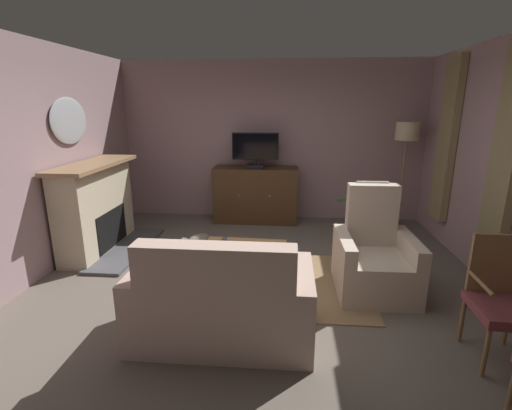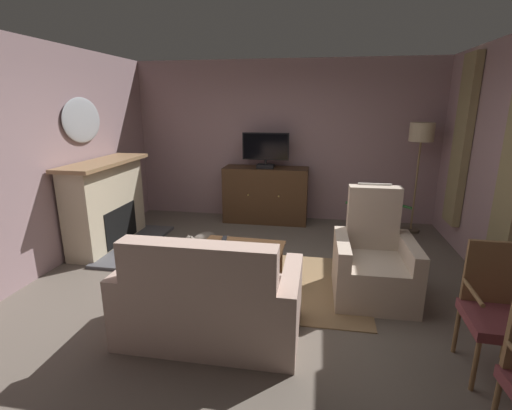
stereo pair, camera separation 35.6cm
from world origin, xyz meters
name	(u,v)px [view 2 (the right image)]	position (x,y,z in m)	size (l,w,h in m)	color
ground_plane	(255,291)	(0.00, 0.00, -0.02)	(5.79, 6.19, 0.04)	#665B51
wall_back	(283,142)	(0.00, 2.85, 1.36)	(5.79, 0.10, 2.73)	gray
wall_left	(26,162)	(-2.65, 0.00, 1.36)	(0.10, 6.19, 2.73)	gray
curtain_panel_far	(462,142)	(2.54, 1.80, 1.50)	(0.10, 0.44, 2.29)	#8E7F56
rug_central	(262,282)	(0.05, 0.19, 0.01)	(2.37, 1.63, 0.01)	#8E704C
fireplace	(108,206)	(-2.32, 0.99, 0.59)	(0.87, 1.66, 1.24)	#4C4C51
wall_mirror_oval	(82,120)	(-2.57, 0.99, 1.79)	(0.06, 0.83, 0.60)	#B2B7BF
tv_cabinet	(266,196)	(-0.25, 2.50, 0.46)	(1.44, 0.52, 0.96)	black
television	(266,149)	(-0.25, 2.44, 1.27)	(0.78, 0.20, 0.59)	black
coffee_table	(243,250)	(-0.17, 0.15, 0.40)	(0.94, 0.52, 0.47)	#422B19
tv_remote	(224,239)	(-0.41, 0.27, 0.48)	(0.17, 0.05, 0.02)	black
folded_newspaper	(238,248)	(-0.20, 0.05, 0.47)	(0.30, 0.22, 0.01)	silver
sofa_floral	(209,303)	(-0.25, -0.91, 0.33)	(1.55, 0.85, 0.99)	#BC9E8E
armchair_angled_to_table	(373,264)	(1.26, 0.12, 0.35)	(0.83, 0.87, 1.16)	#C6B29E
side_chair_nearest_door	(495,308)	(2.00, -0.93, 0.52)	(0.45, 0.51, 1.00)	brown
potted_plant_tall_palm_by_window	(372,228)	(1.47, 1.88, 0.17)	(0.95, 0.92, 0.65)	#3D4C5B
cat	(202,239)	(-0.99, 1.17, 0.10)	(0.53, 0.57, 0.22)	gray
floor_lamp	(421,141)	(2.15, 2.37, 1.45)	(0.36, 0.36, 1.73)	#4C4233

